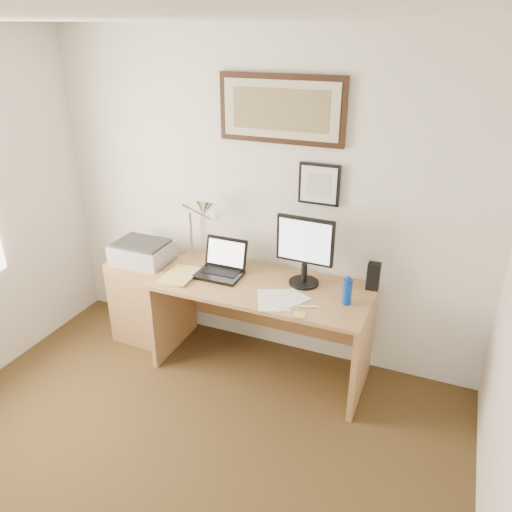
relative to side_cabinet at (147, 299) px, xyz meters
The scene contains 18 objects.
ceiling 2.87m from the side_cabinet, 61.29° to the right, with size 4.00×4.00×0.00m, color silver.
wall_back 1.32m from the side_cabinet, 19.18° to the left, with size 3.50×0.02×2.50m, color silver.
side_cabinet is the anchor object (origin of this frame).
water_bottle 1.77m from the side_cabinet, ahead, with size 0.06×0.06×0.18m, color #0B369A.
bottle_cap 1.80m from the side_cabinet, ahead, with size 0.03×0.03×0.02m, color #0B369A.
speaker 1.90m from the side_cabinet, ahead, with size 0.09×0.08×0.20m, color black.
paper_sheet_a 1.31m from the side_cabinet, 10.49° to the right, with size 0.21×0.30×0.00m, color white.
paper_sheet_b 1.38m from the side_cabinet, ahead, with size 0.21×0.30×0.00m, color white.
sticky_pad 1.56m from the side_cabinet, 13.67° to the right, with size 0.07×0.07×0.01m, color #DED069.
marker_pen 1.55m from the side_cabinet, ahead, with size 0.02×0.02×0.14m, color white.
book 0.55m from the side_cabinet, 26.99° to the right, with size 0.22×0.31×0.02m, color #E4CB6B.
desk 1.08m from the side_cabinet, ahead, with size 1.60×0.70×0.75m.
laptop 0.85m from the side_cabinet, ahead, with size 0.34×0.29×0.26m.
lcd_monitor 1.51m from the side_cabinet, ahead, with size 0.42×0.22×0.52m.
printer 0.45m from the side_cabinet, 50.71° to the right, with size 0.44×0.34×0.18m.
desk_lamp 0.98m from the side_cabinet, 14.38° to the left, with size 0.29×0.27×0.53m.
picture_large 1.93m from the side_cabinet, 15.25° to the left, with size 0.92×0.04×0.47m.
picture_small 1.77m from the side_cabinet, 12.05° to the left, with size 0.30×0.03×0.30m.
Camera 1 is at (1.36, -1.36, 2.48)m, focal length 35.00 mm.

